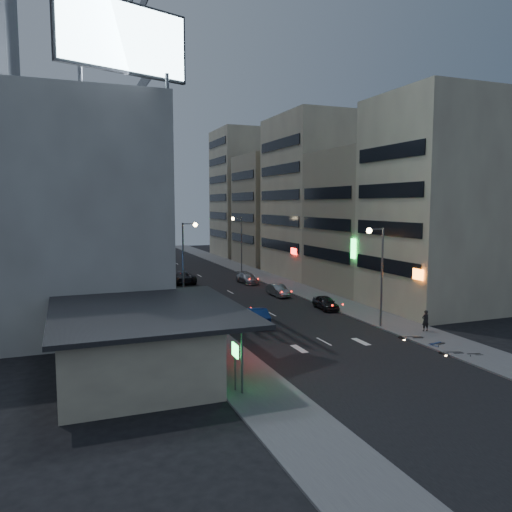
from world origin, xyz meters
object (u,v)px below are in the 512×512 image
scooter_silver_b (421,328)px  road_car_silver (217,305)px  parked_car_right_far (247,278)px  road_car_blue (256,316)px  parked_car_right_near (326,303)px  scooter_black_b (441,336)px  parked_car_right_mid (278,290)px  scooter_blue (439,334)px  person (425,321)px  scooter_black_a (480,346)px  parked_car_left (182,277)px  scooter_silver_a (460,343)px

scooter_silver_b → road_car_silver: bearing=60.5°
parked_car_right_far → road_car_blue: (-6.84, -20.71, 0.08)m
parked_car_right_near → scooter_black_b: size_ratio=2.31×
parked_car_right_mid → scooter_blue: 21.44m
parked_car_right_far → scooter_silver_b: scooter_silver_b is taller
parked_car_right_far → scooter_silver_b: 29.18m
parked_car_right_mid → person: size_ratio=2.33×
parked_car_right_mid → parked_car_right_far: (-0.08, 9.53, 0.02)m
parked_car_right_mid → scooter_black_a: parked_car_right_mid is taller
parked_car_right_mid → parked_car_left: (-7.81, 12.73, 0.13)m
parked_car_right_mid → parked_car_right_far: 9.53m
parked_car_right_near → road_car_blue: (-8.42, -3.27, 0.10)m
person → scooter_blue: size_ratio=0.89×
parked_car_right_near → scooter_silver_b: bearing=-76.7°
parked_car_right_far → road_car_silver: size_ratio=0.85×
parked_car_left → parked_car_right_far: 8.36m
road_car_blue → scooter_black_b: 14.49m
person → parked_car_right_mid: bearing=-74.3°
road_car_blue → scooter_silver_a: 15.95m
parked_car_right_far → scooter_silver_b: (3.27, -28.99, 0.10)m
parked_car_left → scooter_blue: size_ratio=2.95×
person → scooter_blue: person is taller
parked_car_right_far → road_car_blue: road_car_blue is taller
scooter_blue → road_car_silver: bearing=22.8°
parked_car_right_near → scooter_blue: bearing=-76.6°
scooter_black_a → scooter_blue: (-0.62, 3.19, 0.09)m
parked_car_left → scooter_blue: 35.71m
parked_car_right_mid → road_car_blue: road_car_blue is taller
road_car_silver → scooter_silver_a: 21.37m
road_car_silver → parked_car_right_far: bearing=-118.5°
person → scooter_black_b: person is taller
road_car_blue → scooter_black_a: road_car_blue is taller
parked_car_right_near → parked_car_left: (-9.30, 20.63, 0.13)m
person → road_car_blue: bearing=-30.3°
parked_car_right_near → parked_car_right_mid: size_ratio=0.97×
scooter_black_b → parked_car_right_mid: bearing=15.4°
parked_car_left → scooter_black_b: size_ratio=3.40×
scooter_black_a → scooter_silver_a: 1.23m
scooter_blue → scooter_black_b: 0.19m
road_car_silver → scooter_black_a: bearing=124.9°
parked_car_right_far → scooter_black_b: (3.49, -30.86, -0.04)m
parked_car_left → scooter_blue: bearing=105.1°
scooter_silver_b → scooter_black_b: bearing=-153.2°
scooter_black_b → person: bearing=-14.4°
road_car_silver → parked_car_right_near: bearing=168.3°
parked_car_right_near → scooter_black_a: parked_car_right_near is taller
road_car_silver → scooter_silver_b: size_ratio=2.56×
parked_car_right_far → scooter_blue: (3.53, -30.69, 0.04)m
parked_car_left → scooter_black_b: (11.21, -34.06, -0.15)m
parked_car_right_far → scooter_silver_a: parked_car_right_far is taller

